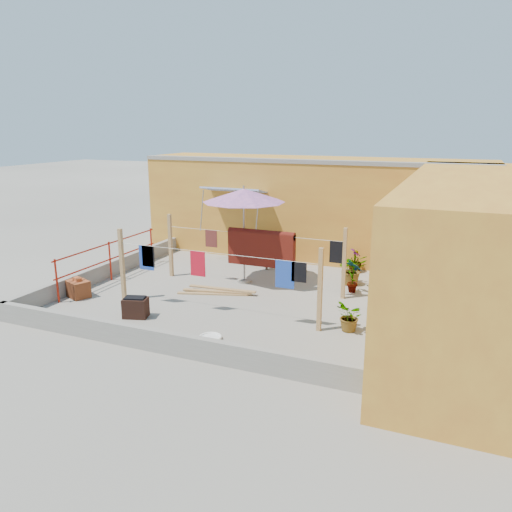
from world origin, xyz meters
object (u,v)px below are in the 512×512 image
at_px(white_basin, 210,338).
at_px(brazier, 136,307).
at_px(plant_back_a, 352,269).
at_px(water_jug_a, 382,284).
at_px(brick_stack, 78,288).
at_px(outdoor_table, 258,244).
at_px(green_hose, 383,287).
at_px(patio_umbrella, 244,196).
at_px(water_jug_b, 398,286).

bearing_deg(white_basin, brazier, 168.15).
distance_m(white_basin, plant_back_a, 5.09).
relative_size(white_basin, water_jug_a, 1.26).
xyz_separation_m(brick_stack, white_basin, (4.31, -1.03, -0.18)).
relative_size(brazier, white_basin, 1.30).
height_order(outdoor_table, white_basin, outdoor_table).
xyz_separation_m(white_basin, green_hose, (2.70, 4.70, -0.00)).
xyz_separation_m(brick_stack, green_hose, (7.00, 3.66, -0.18)).
distance_m(brick_stack, green_hose, 7.91).
bearing_deg(water_jug_a, brazier, -139.59).
xyz_separation_m(outdoor_table, water_jug_a, (4.02, -1.13, -0.45)).
xyz_separation_m(outdoor_table, plant_back_a, (3.17, -0.96, -0.19)).
height_order(white_basin, water_jug_a, water_jug_a).
bearing_deg(brick_stack, patio_umbrella, 39.15).
distance_m(outdoor_table, water_jug_a, 4.20).
relative_size(water_jug_b, plant_back_a, 0.36).
height_order(water_jug_a, green_hose, water_jug_a).
relative_size(patio_umbrella, outdoor_table, 1.65).
bearing_deg(brick_stack, water_jug_b, 26.03).
height_order(outdoor_table, water_jug_a, outdoor_table).
bearing_deg(green_hose, plant_back_a, 177.81).
relative_size(white_basin, water_jug_b, 1.52).
xyz_separation_m(patio_umbrella, brazier, (-1.20, -3.33, -2.16)).
height_order(brazier, plant_back_a, plant_back_a).
bearing_deg(brazier, green_hose, 41.36).
height_order(water_jug_a, plant_back_a, plant_back_a).
height_order(patio_umbrella, brick_stack, patio_umbrella).
distance_m(water_jug_a, water_jug_b, 0.41).
bearing_deg(outdoor_table, water_jug_b, -13.24).
distance_m(water_jug_b, green_hose, 0.41).
height_order(white_basin, plant_back_a, plant_back_a).
bearing_deg(plant_back_a, green_hose, -2.19).
distance_m(white_basin, water_jug_a, 5.30).
bearing_deg(white_basin, water_jug_a, 59.38).
xyz_separation_m(outdoor_table, green_hose, (4.02, -0.99, -0.58)).
xyz_separation_m(patio_umbrella, water_jug_a, (3.63, 0.78, -2.23)).
height_order(brazier, green_hose, brazier).
xyz_separation_m(water_jug_a, water_jug_b, (0.39, 0.09, -0.03)).
bearing_deg(patio_umbrella, white_basin, -76.18).
bearing_deg(plant_back_a, patio_umbrella, -161.19).
height_order(patio_umbrella, water_jug_b, patio_umbrella).
distance_m(patio_umbrella, green_hose, 4.42).
distance_m(white_basin, green_hose, 5.41).
distance_m(brick_stack, plant_back_a, 7.18).
height_order(patio_umbrella, outdoor_table, patio_umbrella).
relative_size(patio_umbrella, water_jug_a, 7.06).
bearing_deg(outdoor_table, plant_back_a, -16.82).
xyz_separation_m(green_hose, plant_back_a, (-0.85, 0.03, 0.39)).
bearing_deg(white_basin, patio_umbrella, 103.82).
distance_m(outdoor_table, plant_back_a, 3.31).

